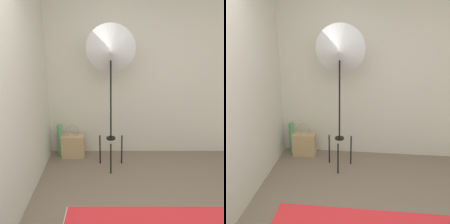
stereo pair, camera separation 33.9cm
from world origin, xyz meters
The scene contains 5 objects.
wall_back centered at (0.00, 2.33, 1.30)m, with size 8.00×0.05×2.60m.
wall_side_left centered at (-1.31, 1.00, 1.30)m, with size 0.05×8.00×2.60m.
photo_umbrella centered at (-0.31, 1.80, 1.67)m, with size 0.66×0.33×2.03m.
tote_bag centered at (-0.91, 2.11, 0.19)m, with size 0.35×0.18×0.55m.
paper_roll centered at (-1.11, 2.12, 0.27)m, with size 0.08×0.08×0.54m.
Camera 2 is at (0.04, -1.61, 2.02)m, focal length 42.00 mm.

